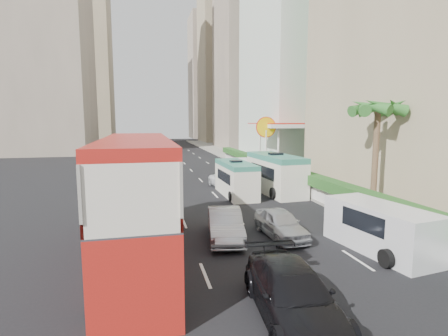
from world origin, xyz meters
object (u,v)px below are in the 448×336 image
object	(u,v)px
van_asset	(227,188)
minibus_far	(275,174)
palm_tree	(375,160)
car_silver_lane_a	(225,239)
panel_van_near	(380,228)
car_black	(292,318)
double_decker_bus	(138,201)
car_silver_lane_b	(280,237)
shell_station	(285,147)
minibus_near	(236,179)
panel_van_far	(244,168)

from	to	relation	value
van_asset	minibus_far	size ratio (longest dim) A/B	0.65
minibus_far	palm_tree	bearing A→B (deg)	-70.65
car_silver_lane_a	van_asset	xyz separation A→B (m)	(3.11, 12.72, 0.00)
panel_van_near	car_black	bearing A→B (deg)	-153.78
double_decker_bus	car_silver_lane_b	xyz separation A→B (m)	(6.80, 1.47, -2.53)
car_black	panel_van_near	xyz separation A→B (m)	(5.98, 4.13, 1.03)
car_black	shell_station	world-z (taller)	shell_station
van_asset	shell_station	bearing A→B (deg)	36.04
car_silver_lane_b	panel_van_near	distance (m)	4.61
car_silver_lane_a	palm_tree	size ratio (longest dim) A/B	0.70
car_silver_lane_b	shell_station	xyz separation A→B (m)	(9.20, 21.53, 2.75)
car_black	minibus_near	distance (m)	17.11
car_black	double_decker_bus	bearing A→B (deg)	133.68
panel_van_far	palm_tree	distance (m)	16.48
panel_van_near	palm_tree	size ratio (longest dim) A/B	0.81
minibus_far	minibus_near	bearing A→B (deg)	-178.00
minibus_near	palm_tree	world-z (taller)	palm_tree
palm_tree	shell_station	world-z (taller)	palm_tree
van_asset	car_black	bearing A→B (deg)	-105.74
minibus_far	panel_van_near	bearing A→B (deg)	-94.15
panel_van_near	car_silver_lane_a	bearing A→B (deg)	146.05
double_decker_bus	panel_van_far	bearing A→B (deg)	62.78
van_asset	panel_van_near	xyz separation A→B (m)	(3.22, -15.74, 1.03)
double_decker_bus	car_silver_lane_a	size ratio (longest dim) A/B	2.46
car_silver_lane_a	minibus_far	xyz separation A→B (m)	(6.46, 10.01, 1.53)
car_silver_lane_a	palm_tree	bearing A→B (deg)	21.10
car_silver_lane_b	minibus_far	world-z (taller)	minibus_far
minibus_far	shell_station	bearing A→B (deg)	60.33
minibus_near	panel_van_far	size ratio (longest dim) A/B	1.30
car_silver_lane_b	palm_tree	distance (m)	8.18
car_silver_lane_a	car_silver_lane_b	distance (m)	2.77
palm_tree	shell_station	xyz separation A→B (m)	(2.20, 19.00, -0.63)
panel_van_near	palm_tree	world-z (taller)	palm_tree
double_decker_bus	minibus_far	distance (m)	15.83
car_silver_lane_a	van_asset	world-z (taller)	car_silver_lane_a
van_asset	palm_tree	xyz separation A→B (m)	(6.65, -10.50, 3.38)
panel_van_far	palm_tree	size ratio (longest dim) A/B	0.70
van_asset	minibus_near	size ratio (longest dim) A/B	0.77
double_decker_bus	palm_tree	bearing A→B (deg)	16.16
car_black	palm_tree	xyz separation A→B (m)	(9.41, 9.37, 3.38)
panel_van_near	palm_tree	bearing A→B (deg)	48.38
car_black	minibus_far	bearing A→B (deg)	74.80
car_silver_lane_a	panel_van_far	xyz separation A→B (m)	(6.19, 18.12, 0.90)
double_decker_bus	panel_van_near	world-z (taller)	double_decker_bus
double_decker_bus	minibus_near	bearing A→B (deg)	58.06
car_silver_lane_b	van_asset	world-z (taller)	car_silver_lane_b
car_silver_lane_b	panel_van_near	size ratio (longest dim) A/B	0.78
panel_van_far	minibus_near	bearing A→B (deg)	-111.06
car_silver_lane_a	minibus_far	size ratio (longest dim) A/B	0.65
double_decker_bus	car_silver_lane_b	distance (m)	7.40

